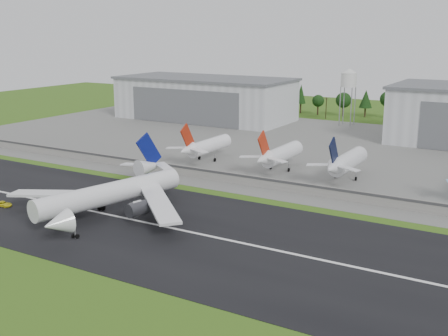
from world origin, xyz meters
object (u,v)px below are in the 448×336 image
Objects in this scene: main_airliner at (109,199)px; parked_jet_red_b at (278,155)px; ground_vehicle at (4,204)px; parked_jet_navy at (345,162)px; parked_jet_red_a at (205,146)px.

parked_jet_red_b is (18.17, 66.97, 1.19)m from main_airliner.
ground_vehicle is 0.16× the size of parked_jet_red_b.
parked_jet_red_b is 24.12m from parked_jet_navy.
main_airliner reaches higher than parked_jet_red_b.
parked_jet_red_b is (49.64, 75.97, 5.28)m from ground_vehicle.
main_airliner is 69.40m from parked_jet_red_b.
parked_jet_navy is at bearing 0.05° from parked_jet_red_a.
ground_vehicle is 106.04m from parked_jet_navy.
ground_vehicle is 78.50m from parked_jet_red_a.
ground_vehicle is 90.90m from parked_jet_red_b.
ground_vehicle is 0.16× the size of parked_jet_red_a.
parked_jet_navy is (42.29, 66.99, 1.34)m from main_airliner.
parked_jet_navy reaches higher than ground_vehicle.
parked_jet_red_b is 1.00× the size of parked_jet_navy.
main_airliner is at bearing -105.18° from parked_jet_red_b.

